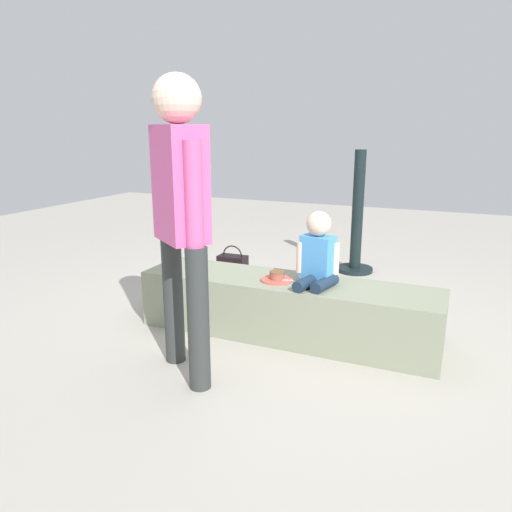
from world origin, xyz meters
TOP-DOWN VIEW (x-y plane):
  - ground_plane at (0.00, 0.00)m, footprint 12.00×12.00m
  - concrete_ledge at (0.00, 0.00)m, footprint 2.05×0.49m
  - child_seated at (0.21, -0.01)m, footprint 0.28×0.34m
  - adult_standing at (-0.35, -0.74)m, footprint 0.42×0.37m
  - cake_plate at (-0.06, -0.04)m, footprint 0.22×0.22m
  - gift_bag at (0.18, 0.45)m, footprint 0.19×0.12m
  - railing_post at (0.10, 1.75)m, footprint 0.36×0.36m
  - water_bottle_near_gift at (-0.35, 0.45)m, footprint 0.06×0.06m
  - party_cup_red at (0.89, 1.09)m, footprint 0.08×0.08m
  - cake_box_white at (-0.46, 0.84)m, footprint 0.38×0.37m
  - handbag_black_leather at (-0.90, 0.98)m, footprint 0.27×0.15m

SIDE VIEW (x-z plane):
  - ground_plane at x=0.00m, z-range 0.00..0.00m
  - party_cup_red at x=0.89m, z-range 0.00..0.11m
  - cake_box_white at x=-0.46m, z-range 0.00..0.14m
  - water_bottle_near_gift at x=-0.35m, z-range -0.01..0.20m
  - handbag_black_leather at x=-0.90m, z-range -0.04..0.30m
  - gift_bag at x=0.18m, z-range -0.02..0.31m
  - concrete_ledge at x=0.00m, z-range 0.00..0.40m
  - cake_plate at x=-0.06m, z-range 0.39..0.46m
  - railing_post at x=0.10m, z-range -0.14..1.06m
  - child_seated at x=0.21m, z-range 0.37..0.86m
  - adult_standing at x=-0.35m, z-range 0.17..1.84m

